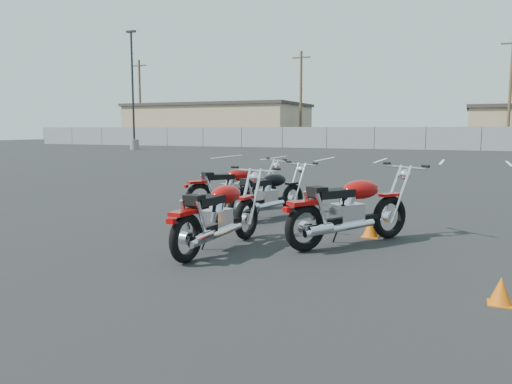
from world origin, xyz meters
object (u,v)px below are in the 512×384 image
at_px(motorcycle_rear_red, 219,215).
at_px(motorcycle_third_red, 350,209).
at_px(motorcycle_front_red, 233,187).
at_px(motorcycle_second_black, 268,194).

bearing_deg(motorcycle_rear_red, motorcycle_third_red, 33.13).
xyz_separation_m(motorcycle_front_red, motorcycle_third_red, (2.83, -2.05, 0.04)).
xyz_separation_m(motorcycle_front_red, motorcycle_rear_red, (1.28, -3.06, 0.02)).
xyz_separation_m(motorcycle_second_black, motorcycle_rear_red, (0.31, -2.54, 0.03)).
relative_size(motorcycle_second_black, motorcycle_rear_red, 0.92).
height_order(motorcycle_front_red, motorcycle_second_black, motorcycle_front_red).
bearing_deg(motorcycle_front_red, motorcycle_third_red, -35.94).
distance_m(motorcycle_second_black, motorcycle_rear_red, 2.56).
distance_m(motorcycle_second_black, motorcycle_third_red, 2.41).
bearing_deg(motorcycle_front_red, motorcycle_second_black, -28.35).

